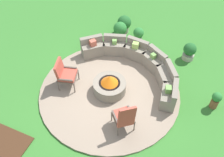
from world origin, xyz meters
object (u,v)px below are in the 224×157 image
fire_pit (110,85)px  potted_plant_2 (138,34)px  potted_plant_1 (124,24)px  potted_plant_5 (216,100)px  lounge_chair_front_left (65,73)px  lounge_chair_front_right (124,117)px  curved_stone_bench (137,62)px  potted_plant_4 (120,30)px  potted_plant_3 (189,51)px

fire_pit → potted_plant_2: bearing=90.4°
potted_plant_1 → potted_plant_5: bearing=-31.4°
lounge_chair_front_left → potted_plant_5: (4.64, 1.08, -0.25)m
potted_plant_2 → lounge_chair_front_left: bearing=-114.1°
fire_pit → lounge_chair_front_right: lounge_chair_front_right is taller
lounge_chair_front_right → potted_plant_2: 4.06m
curved_stone_bench → potted_plant_1: 2.21m
lounge_chair_front_left → potted_plant_1: bearing=153.8°
curved_stone_bench → potted_plant_4: curved_stone_bench is taller
fire_pit → potted_plant_4: size_ratio=1.55×
curved_stone_bench → potted_plant_3: bearing=39.9°
potted_plant_2 → potted_plant_5: potted_plant_2 is taller
curved_stone_bench → potted_plant_1: (-1.21, 1.84, 0.05)m
curved_stone_bench → potted_plant_1: bearing=123.4°
potted_plant_1 → potted_plant_5: potted_plant_1 is taller
potted_plant_3 → potted_plant_4: size_ratio=1.00×
potted_plant_1 → lounge_chair_front_right: bearing=-68.3°
lounge_chair_front_right → potted_plant_1: 4.64m
lounge_chair_front_right → potted_plant_3: 3.91m
potted_plant_5 → potted_plant_3: bearing=122.7°
potted_plant_4 → potted_plant_5: 4.50m
potted_plant_3 → potted_plant_4: potted_plant_4 is taller
potted_plant_2 → potted_plant_3: size_ratio=0.95×
fire_pit → potted_plant_5: 3.30m
potted_plant_3 → potted_plant_1: bearing=168.9°
lounge_chair_front_right → potted_plant_1: size_ratio=1.47×
curved_stone_bench → potted_plant_5: size_ratio=6.23×
potted_plant_1 → potted_plant_3: 2.82m
potted_plant_3 → potted_plant_4: bearing=176.5°
fire_pit → potted_plant_3: 3.32m
potted_plant_4 → potted_plant_2: bearing=0.0°
fire_pit → potted_plant_5: (3.21, 0.76, 0.03)m
lounge_chair_front_left → potted_plant_2: size_ratio=1.54×
potted_plant_3 → potted_plant_5: potted_plant_3 is taller
potted_plant_2 → curved_stone_bench: bearing=-72.3°
fire_pit → potted_plant_5: size_ratio=1.71×
potted_plant_3 → curved_stone_bench: bearing=-140.1°
fire_pit → lounge_chair_front_right: (0.95, -1.12, 0.30)m
potted_plant_3 → potted_plant_5: 2.24m
fire_pit → potted_plant_3: (2.00, 2.64, 0.04)m
potted_plant_2 → lounge_chair_front_right: bearing=-76.1°
lounge_chair_front_left → potted_plant_2: (1.40, 3.13, -0.23)m
fire_pit → potted_plant_5: bearing=13.2°
lounge_chair_front_right → potted_plant_1: lounge_chair_front_right is taller
potted_plant_3 → lounge_chair_front_right: bearing=-105.7°
potted_plant_1 → potted_plant_4: 0.38m
fire_pit → lounge_chair_front_left: bearing=-167.4°
lounge_chair_front_left → potted_plant_3: size_ratio=1.47×
potted_plant_1 → potted_plant_2: 0.84m
lounge_chair_front_left → potted_plant_5: bearing=87.5°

